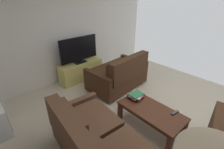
{
  "coord_description": "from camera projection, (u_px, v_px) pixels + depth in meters",
  "views": [
    {
      "loc": [
        -1.08,
        2.16,
        2.14
      ],
      "look_at": [
        0.7,
        0.57,
        0.94
      ],
      "focal_mm": 25.63,
      "sensor_mm": 36.0,
      "label": 1
    }
  ],
  "objects": [
    {
      "name": "tv_remote",
      "position": [
        175.0,
        113.0,
        2.59
      ],
      "size": [
        0.07,
        0.17,
        0.02
      ],
      "color": "black",
      "rests_on": "coffee_table"
    },
    {
      "name": "coffee_table",
      "position": [
        151.0,
        113.0,
        2.72
      ],
      "size": [
        1.1,
        0.55,
        0.41
      ],
      "color": "#4C2819",
      "rests_on": "ground"
    },
    {
      "name": "wall_right",
      "position": [
        75.0,
        31.0,
        4.27
      ],
      "size": [
        0.12,
        4.83,
        2.52
      ],
      "primitive_type": "cube",
      "color": "white",
      "rests_on": "ground"
    },
    {
      "name": "tv_stand",
      "position": [
        81.0,
        71.0,
        4.42
      ],
      "size": [
        0.44,
        1.2,
        0.5
      ],
      "color": "#D8C666",
      "rests_on": "ground"
    },
    {
      "name": "book_stack",
      "position": [
        136.0,
        96.0,
        2.96
      ],
      "size": [
        0.3,
        0.31,
        0.1
      ],
      "color": "black",
      "rests_on": "coffee_table"
    },
    {
      "name": "flat_tv",
      "position": [
        79.0,
        50.0,
        4.15
      ],
      "size": [
        0.21,
        1.08,
        0.69
      ],
      "color": "black",
      "rests_on": "tv_stand"
    },
    {
      "name": "ground_plane",
      "position": [
        160.0,
        123.0,
        2.98
      ],
      "size": [
        5.6,
        4.83,
        0.01
      ],
      "primitive_type": "cube",
      "color": "beige"
    },
    {
      "name": "loveseat_near",
      "position": [
        119.0,
        74.0,
        3.94
      ],
      "size": [
        0.99,
        1.49,
        0.9
      ],
      "color": "black",
      "rests_on": "ground"
    },
    {
      "name": "sofa_main",
      "position": [
        100.0,
        148.0,
        2.06
      ],
      "size": [
        1.83,
        0.96,
        0.88
      ],
      "color": "black",
      "rests_on": "ground"
    }
  ]
}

